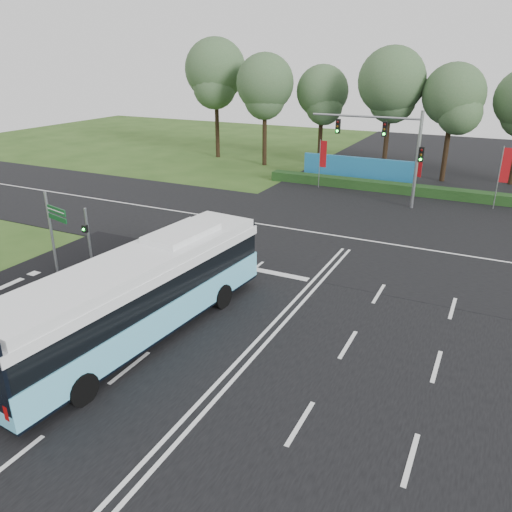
{
  "coord_description": "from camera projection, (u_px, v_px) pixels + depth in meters",
  "views": [
    {
      "loc": [
        7.53,
        -16.56,
        10.45
      ],
      "look_at": [
        -1.69,
        2.0,
        2.15
      ],
      "focal_mm": 35.0,
      "sensor_mm": 36.0,
      "label": 1
    }
  ],
  "objects": [
    {
      "name": "eucalyptus_row",
      "position": [
        365.0,
        85.0,
        45.53
      ],
      "size": [
        42.47,
        8.26,
        12.44
      ],
      "color": "black",
      "rests_on": "ground"
    },
    {
      "name": "road_main",
      "position": [
        271.0,
        326.0,
        20.75
      ],
      "size": [
        20.0,
        120.0,
        0.04
      ],
      "primitive_type": "cube",
      "color": "black",
      "rests_on": "ground"
    },
    {
      "name": "blue_hoarding",
      "position": [
        357.0,
        169.0,
        44.45
      ],
      "size": [
        10.0,
        0.3,
        2.2
      ],
      "primitive_type": "cube",
      "color": "#1C679A",
      "rests_on": "ground"
    },
    {
      "name": "ground",
      "position": [
        271.0,
        327.0,
        20.76
      ],
      "size": [
        120.0,
        120.0,
        0.0
      ],
      "primitive_type": "plane",
      "color": "#2B4918",
      "rests_on": "ground"
    },
    {
      "name": "banner_flag_right",
      "position": [
        504.0,
        169.0,
        35.47
      ],
      "size": [
        0.68,
        0.08,
        4.62
      ],
      "rotation": [
        0.0,
        0.0,
        0.03
      ],
      "color": "gray",
      "rests_on": "ground"
    },
    {
      "name": "kerb_strip",
      "position": [
        39.0,
        305.0,
        22.41
      ],
      "size": [
        0.25,
        18.0,
        0.12
      ],
      "primitive_type": "cube",
      "color": "gray",
      "rests_on": "ground"
    },
    {
      "name": "street_sign",
      "position": [
        54.0,
        226.0,
        24.38
      ],
      "size": [
        1.67,
        0.5,
        4.4
      ],
      "rotation": [
        0.0,
        0.0,
        -0.25
      ],
      "color": "gray",
      "rests_on": "ground"
    },
    {
      "name": "banner_flag_left",
      "position": [
        322.0,
        157.0,
        41.62
      ],
      "size": [
        0.6,
        0.06,
        4.09
      ],
      "rotation": [
        0.0,
        0.0,
        -0.01
      ],
      "color": "gray",
      "rests_on": "ground"
    },
    {
      "name": "traffic_light_gantry",
      "position": [
        393.0,
        143.0,
        35.98
      ],
      "size": [
        8.41,
        0.28,
        7.0
      ],
      "color": "gray",
      "rests_on": "ground"
    },
    {
      "name": "bike_path",
      "position": [
        3.0,
        295.0,
        23.42
      ],
      "size": [
        5.0,
        18.0,
        0.06
      ],
      "primitive_type": "cube",
      "color": "black",
      "rests_on": "ground"
    },
    {
      "name": "banner_flag_mid",
      "position": [
        418.0,
        166.0,
        38.42
      ],
      "size": [
        0.55,
        0.28,
        4.03
      ],
      "rotation": [
        0.0,
        0.0,
        -0.42
      ],
      "color": "gray",
      "rests_on": "ground"
    },
    {
      "name": "road_cross",
      "position": [
        353.0,
        239.0,
        30.73
      ],
      "size": [
        120.0,
        14.0,
        0.05
      ],
      "primitive_type": "cube",
      "color": "black",
      "rests_on": "ground"
    },
    {
      "name": "city_bus",
      "position": [
        140.0,
        294.0,
        19.32
      ],
      "size": [
        3.82,
        13.18,
        3.73
      ],
      "rotation": [
        0.0,
        0.0,
        -0.09
      ],
      "color": "#63C5E6",
      "rests_on": "ground"
    },
    {
      "name": "hedge",
      "position": [
        396.0,
        188.0,
        40.98
      ],
      "size": [
        22.0,
        1.2,
        0.8
      ],
      "primitive_type": "cube",
      "color": "#143312",
      "rests_on": "ground"
    },
    {
      "name": "pedestrian_signal",
      "position": [
        88.0,
        236.0,
        25.75
      ],
      "size": [
        0.29,
        0.41,
        3.32
      ],
      "rotation": [
        0.0,
        0.0,
        0.14
      ],
      "color": "gray",
      "rests_on": "ground"
    }
  ]
}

